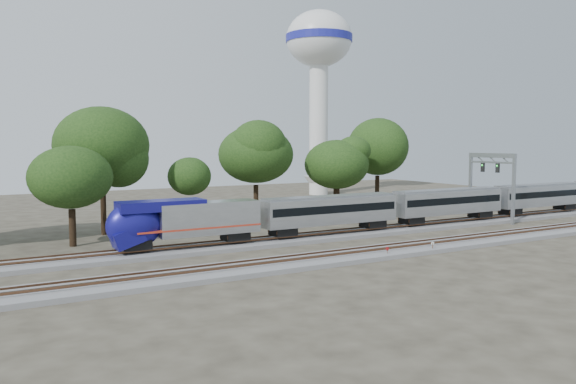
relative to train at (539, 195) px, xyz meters
name	(u,v)px	position (x,y,z in m)	size (l,w,h in m)	color
ground	(290,255)	(-43.69, -6.00, -3.03)	(160.00, 160.00, 0.00)	#383328
track_far	(260,242)	(-43.69, 0.00, -2.83)	(160.00, 5.00, 0.73)	slate
track_near	(313,260)	(-43.69, -10.00, -2.83)	(160.00, 5.00, 0.73)	slate
train	(539,195)	(0.00, 0.00, 0.00)	(119.41, 2.90, 4.28)	silver
switch_stand_red	(387,251)	(-36.80, -11.51, -2.43)	(0.30, 0.06, 0.95)	#512D19
switch_stand_white	(433,246)	(-31.62, -11.83, -2.37)	(0.33, 0.09, 1.04)	#512D19
switch_lever	(402,256)	(-35.49, -12.02, -2.88)	(0.50, 0.30, 0.30)	#512D19
water_tower	(319,59)	(-8.16, 43.97, 23.70)	(13.04, 13.04, 36.09)	silver
signal_gantry	(491,172)	(-9.89, 0.00, 3.48)	(0.62, 7.34, 8.93)	gray
tree_2	(71,178)	(-60.26, 8.39, 3.81)	(6.98, 6.98, 9.84)	black
tree_3	(102,145)	(-56.06, 14.14, 6.94)	(10.15, 10.15, 14.30)	black
tree_4	(189,177)	(-46.21, 13.42, 3.24)	(6.40, 6.40, 9.02)	black
tree_5	(256,155)	(-35.90, 16.42, 5.67)	(8.86, 8.86, 12.50)	black
tree_6	(337,165)	(-24.24, 14.51, 4.21)	(7.38, 7.38, 10.41)	black
tree_7	(378,147)	(-13.99, 18.24, 6.63)	(9.84, 9.84, 13.87)	black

